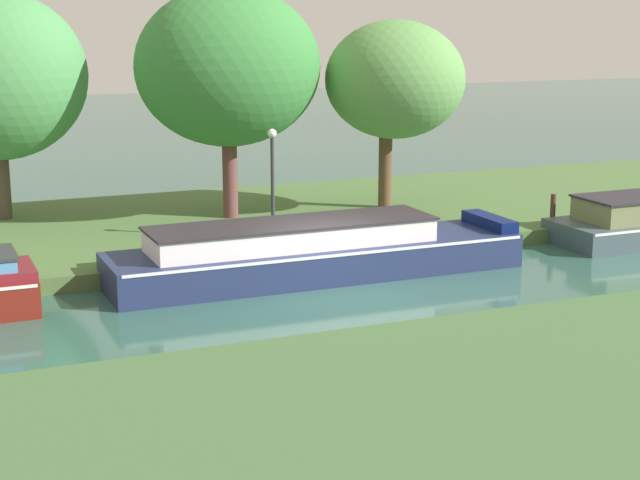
# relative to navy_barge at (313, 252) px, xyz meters

# --- Properties ---
(ground_plane) EXTENTS (120.00, 120.00, 0.00)m
(ground_plane) POSITION_rel_navy_barge_xyz_m (-0.04, -1.20, -0.62)
(ground_plane) COLOR #305B50
(riverbank_far) EXTENTS (72.00, 10.00, 0.40)m
(riverbank_far) POSITION_rel_navy_barge_xyz_m (-0.04, 5.80, -0.42)
(riverbank_far) COLOR #4D703A
(riverbank_far) RESTS_ON ground_plane
(riverbank_near) EXTENTS (72.00, 10.00, 0.40)m
(riverbank_near) POSITION_rel_navy_barge_xyz_m (-0.04, -10.20, -0.42)
(riverbank_near) COLOR #44693C
(riverbank_near) RESTS_ON ground_plane
(navy_barge) EXTENTS (10.27, 2.37, 1.41)m
(navy_barge) POSITION_rel_navy_barge_xyz_m (0.00, 0.00, 0.00)
(navy_barge) COLOR navy
(navy_barge) RESTS_ON ground_plane
(slate_narrowboat) EXTENTS (4.79, 2.34, 1.32)m
(slate_narrowboat) POSITION_rel_navy_barge_xyz_m (9.82, 0.00, -0.06)
(slate_narrowboat) COLOR #3F5158
(slate_narrowboat) RESTS_ON ground_plane
(willow_tree_centre) EXTENTS (5.39, 4.61, 6.68)m
(willow_tree_centre) POSITION_rel_navy_barge_xyz_m (-0.18, 5.88, 4.16)
(willow_tree_centre) COLOR brown
(willow_tree_centre) RESTS_ON riverbank_far
(willow_tree_right) EXTENTS (4.16, 4.23, 5.72)m
(willow_tree_right) POSITION_rel_navy_barge_xyz_m (4.70, 4.95, 3.73)
(willow_tree_right) COLOR brown
(willow_tree_right) RESTS_ON riverbank_far
(lamp_post) EXTENTS (0.24, 0.24, 2.95)m
(lamp_post) POSITION_rel_navy_barge_xyz_m (-0.06, 2.63, 1.64)
(lamp_post) COLOR #333338
(lamp_post) RESTS_ON riverbank_far
(mooring_post_far) EXTENTS (0.15, 0.15, 0.87)m
(mooring_post_far) POSITION_rel_navy_barge_xyz_m (7.95, 1.33, 0.22)
(mooring_post_far) COLOR #493026
(mooring_post_far) RESTS_ON riverbank_far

